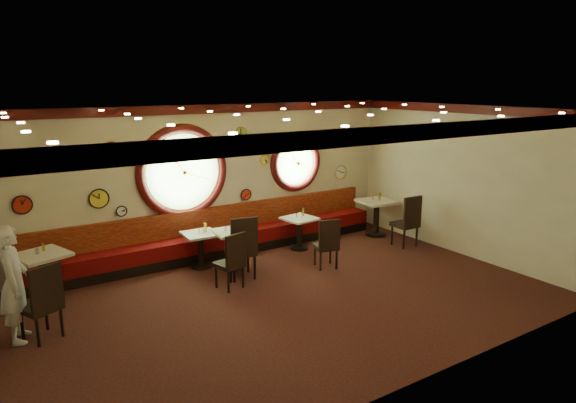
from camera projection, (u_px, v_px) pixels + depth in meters
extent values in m
cube|color=black|center=(286.00, 299.00, 8.85)|extent=(9.00, 6.00, 0.00)
cube|color=gold|center=(285.00, 111.00, 8.12)|extent=(9.00, 6.00, 0.02)
cube|color=beige|center=(209.00, 181.00, 10.93)|extent=(9.00, 0.02, 3.20)
cube|color=beige|center=(423.00, 261.00, 6.04)|extent=(9.00, 0.02, 3.20)
cube|color=beige|center=(464.00, 181.00, 10.88)|extent=(0.02, 6.00, 3.20)
cube|color=#3E0B0B|center=(208.00, 109.00, 10.55)|extent=(9.00, 0.10, 0.18)
cube|color=#3E0B0B|center=(428.00, 132.00, 5.73)|extent=(9.00, 0.10, 0.18)
cube|color=#3E0B0B|center=(468.00, 109.00, 10.51)|extent=(0.10, 6.00, 0.18)
cube|color=black|center=(217.00, 251.00, 11.05)|extent=(8.00, 0.55, 0.20)
cube|color=#59070A|center=(217.00, 240.00, 10.99)|extent=(8.00, 0.55, 0.30)
cube|color=#660810|center=(212.00, 220.00, 11.08)|extent=(8.00, 0.10, 0.55)
cylinder|color=#98D17D|center=(182.00, 172.00, 10.55)|extent=(1.66, 0.02, 1.66)
torus|color=#3E0B0B|center=(183.00, 172.00, 10.54)|extent=(1.98, 0.18, 1.98)
torus|color=gold|center=(183.00, 172.00, 10.52)|extent=(1.61, 0.03, 1.61)
cylinder|color=#98D17D|center=(295.00, 163.00, 12.05)|extent=(1.10, 0.02, 1.10)
torus|color=#3E0B0B|center=(296.00, 163.00, 12.04)|extent=(1.38, 0.18, 1.38)
torus|color=gold|center=(296.00, 163.00, 12.02)|extent=(1.09, 0.03, 1.09)
cylinder|color=#77BB25|center=(42.00, 158.00, 9.03)|extent=(0.26, 0.03, 0.26)
cylinder|color=white|center=(121.00, 211.00, 9.98)|extent=(0.20, 0.03, 0.20)
cylinder|color=black|center=(334.00, 135.00, 12.47)|extent=(0.28, 0.03, 0.28)
cylinder|color=red|center=(246.00, 195.00, 11.44)|extent=(0.24, 0.03, 0.24)
cylinder|color=#8AB739|center=(241.00, 134.00, 11.08)|extent=(0.30, 0.03, 0.30)
cylinder|color=black|center=(111.00, 147.00, 9.65)|extent=(0.24, 0.03, 0.24)
cylinder|color=gold|center=(265.00, 159.00, 11.54)|extent=(0.22, 0.03, 0.22)
cylinder|color=white|center=(341.00, 172.00, 12.82)|extent=(0.34, 0.03, 0.34)
cylinder|color=#B52212|center=(22.00, 205.00, 9.00)|extent=(0.32, 0.03, 0.32)
cylinder|color=yellow|center=(99.00, 199.00, 9.70)|extent=(0.36, 0.03, 0.36)
cylinder|color=black|center=(46.00, 299.00, 8.75)|extent=(0.49, 0.49, 0.07)
cylinder|color=black|center=(44.00, 278.00, 8.66)|extent=(0.13, 0.13, 0.78)
cube|color=silver|center=(41.00, 255.00, 8.57)|extent=(0.98, 0.98, 0.06)
cylinder|color=black|center=(201.00, 266.00, 10.36)|extent=(0.41, 0.41, 0.06)
cylinder|color=black|center=(201.00, 250.00, 10.28)|extent=(0.11, 0.11, 0.66)
cube|color=silver|center=(200.00, 234.00, 10.21)|extent=(0.69, 0.69, 0.05)
cylinder|color=black|center=(233.00, 266.00, 10.34)|extent=(0.44, 0.44, 0.06)
cylinder|color=black|center=(233.00, 249.00, 10.26)|extent=(0.12, 0.12, 0.70)
cube|color=silver|center=(232.00, 232.00, 10.18)|extent=(0.77, 0.77, 0.05)
cylinder|color=black|center=(299.00, 248.00, 11.50)|extent=(0.42, 0.42, 0.06)
cylinder|color=black|center=(299.00, 233.00, 11.43)|extent=(0.11, 0.11, 0.66)
cube|color=silver|center=(299.00, 219.00, 11.35)|extent=(0.74, 0.74, 0.05)
cylinder|color=black|center=(376.00, 234.00, 12.53)|extent=(0.50, 0.50, 0.07)
cylinder|color=black|center=(376.00, 218.00, 12.44)|extent=(0.14, 0.14, 0.79)
cube|color=silver|center=(377.00, 201.00, 12.35)|extent=(0.87, 0.87, 0.06)
cube|color=black|center=(40.00, 307.00, 7.40)|extent=(0.64, 0.64, 0.08)
cube|color=black|center=(46.00, 287.00, 7.20)|extent=(0.47, 0.26, 0.63)
cube|color=black|center=(229.00, 265.00, 9.25)|extent=(0.53, 0.53, 0.08)
cube|color=black|center=(236.00, 250.00, 9.04)|extent=(0.44, 0.16, 0.58)
cube|color=black|center=(241.00, 252.00, 9.73)|extent=(0.60, 0.60, 0.09)
cube|color=black|center=(244.00, 236.00, 9.44)|extent=(0.52, 0.16, 0.67)
cube|color=black|center=(326.00, 247.00, 10.29)|extent=(0.54, 0.54, 0.07)
cube|color=black|center=(329.00, 234.00, 10.04)|extent=(0.43, 0.18, 0.56)
cube|color=black|center=(405.00, 225.00, 11.64)|extent=(0.51, 0.51, 0.09)
cube|color=black|center=(413.00, 211.00, 11.37)|extent=(0.50, 0.08, 0.65)
cylinder|color=#B9B9BE|center=(36.00, 252.00, 8.51)|extent=(0.03, 0.03, 0.10)
cylinder|color=silver|center=(199.00, 231.00, 10.19)|extent=(0.03, 0.03, 0.09)
cylinder|color=silver|center=(225.00, 229.00, 10.12)|extent=(0.04, 0.04, 0.11)
cylinder|color=silver|center=(297.00, 216.00, 11.32)|extent=(0.03, 0.03, 0.10)
cylinder|color=silver|center=(38.00, 251.00, 8.54)|extent=(0.04, 0.04, 0.10)
cylinder|color=silver|center=(203.00, 231.00, 10.18)|extent=(0.03, 0.03, 0.09)
cylinder|color=#BCBDC1|center=(236.00, 228.00, 10.16)|extent=(0.04, 0.04, 0.10)
cylinder|color=silver|center=(302.00, 215.00, 11.36)|extent=(0.03, 0.03, 0.09)
cylinder|color=gold|center=(43.00, 247.00, 8.68)|extent=(0.04, 0.04, 0.14)
cylinder|color=yellow|center=(205.00, 227.00, 10.26)|extent=(0.06, 0.06, 0.18)
cylinder|color=gold|center=(236.00, 225.00, 10.33)|extent=(0.05, 0.05, 0.15)
cylinder|color=gold|center=(303.00, 212.00, 11.45)|extent=(0.06, 0.06, 0.18)
cylinder|color=silver|center=(373.00, 199.00, 12.34)|extent=(0.03, 0.03, 0.09)
cylinder|color=#B8B9BD|center=(379.00, 199.00, 12.29)|extent=(0.04, 0.04, 0.11)
cylinder|color=yellow|center=(380.00, 196.00, 12.42)|extent=(0.05, 0.05, 0.16)
imported|color=silver|center=(14.00, 284.00, 7.27)|extent=(0.54, 0.70, 1.72)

